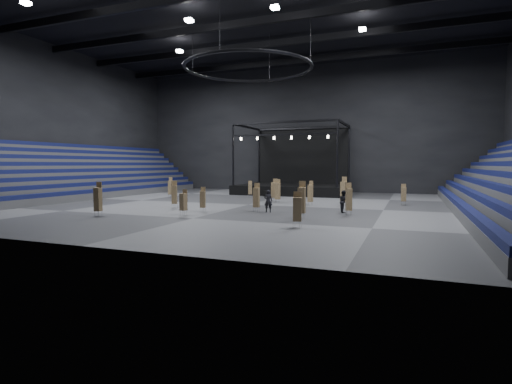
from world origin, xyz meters
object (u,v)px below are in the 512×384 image
(stage, at_px, (294,183))
(flight_case_mid, at_px, (274,194))
(chair_stack_8, at_px, (349,199))
(crew_member, at_px, (344,201))
(chair_stack_6, at_px, (170,187))
(chair_stack_2, at_px, (174,194))
(flight_case_right, at_px, (300,195))
(chair_stack_1, at_px, (310,193))
(chair_stack_0, at_px, (183,201))
(chair_stack_9, at_px, (98,199))
(chair_stack_7, at_px, (278,191))
(chair_stack_12, at_px, (256,197))
(chair_stack_10, at_px, (344,191))
(chair_stack_14, at_px, (203,199))
(chair_stack_11, at_px, (297,209))
(chair_stack_3, at_px, (274,190))
(chair_stack_5, at_px, (404,194))
(man_center, at_px, (268,201))
(flight_case_left, at_px, (268,194))
(chair_stack_13, at_px, (302,200))
(chair_stack_4, at_px, (250,189))

(stage, distance_m, flight_case_mid, 7.17)
(chair_stack_8, bearing_deg, crew_member, 91.99)
(chair_stack_6, bearing_deg, chair_stack_2, -68.42)
(flight_case_right, bearing_deg, chair_stack_1, -67.91)
(chair_stack_0, relative_size, chair_stack_9, 0.77)
(chair_stack_6, distance_m, chair_stack_7, 13.93)
(chair_stack_12, bearing_deg, chair_stack_9, -151.47)
(chair_stack_10, relative_size, chair_stack_14, 1.35)
(chair_stack_11, bearing_deg, flight_case_mid, 98.68)
(chair_stack_3, bearing_deg, chair_stack_9, -109.92)
(crew_member, bearing_deg, stage, 4.88)
(chair_stack_0, height_order, crew_member, chair_stack_0)
(chair_stack_2, distance_m, chair_stack_7, 10.51)
(flight_case_right, distance_m, chair_stack_2, 15.77)
(flight_case_right, distance_m, chair_stack_5, 11.71)
(man_center, bearing_deg, chair_stack_14, 5.10)
(chair_stack_6, bearing_deg, flight_case_left, 14.30)
(chair_stack_5, bearing_deg, chair_stack_1, -163.64)
(flight_case_left, relative_size, chair_stack_5, 0.52)
(man_center, bearing_deg, crew_member, -172.55)
(chair_stack_12, distance_m, chair_stack_14, 4.43)
(chair_stack_0, relative_size, chair_stack_10, 0.73)
(chair_stack_3, relative_size, chair_stack_10, 0.88)
(chair_stack_7, xyz_separation_m, chair_stack_8, (8.13, -7.17, 0.03))
(chair_stack_2, distance_m, chair_stack_6, 11.44)
(chair_stack_13, bearing_deg, man_center, 140.50)
(flight_case_left, bearing_deg, chair_stack_3, -64.69)
(flight_case_right, height_order, man_center, man_center)
(chair_stack_13, bearing_deg, flight_case_mid, 113.41)
(chair_stack_4, distance_m, chair_stack_9, 20.45)
(chair_stack_1, xyz_separation_m, chair_stack_12, (-2.93, -6.61, 0.04))
(chair_stack_11, bearing_deg, chair_stack_8, 61.23)
(chair_stack_12, bearing_deg, chair_stack_10, 44.50)
(chair_stack_13, distance_m, crew_member, 5.32)
(chair_stack_2, height_order, crew_member, chair_stack_2)
(chair_stack_8, bearing_deg, stage, 95.59)
(chair_stack_9, relative_size, crew_member, 1.42)
(flight_case_left, relative_size, chair_stack_13, 0.39)
(chair_stack_6, xyz_separation_m, chair_stack_12, (14.57, -9.49, 0.02))
(chair_stack_1, height_order, chair_stack_11, chair_stack_1)
(chair_stack_6, xyz_separation_m, chair_stack_9, (4.41, -16.35, 0.10))
(flight_case_mid, xyz_separation_m, chair_stack_11, (8.65, -21.15, 0.84))
(chair_stack_9, height_order, chair_stack_13, chair_stack_13)
(flight_case_right, bearing_deg, chair_stack_9, -116.37)
(stage, distance_m, crew_member, 21.56)
(flight_case_left, relative_size, chair_stack_10, 0.38)
(chair_stack_2, height_order, chair_stack_4, chair_stack_2)
(chair_stack_4, distance_m, man_center, 14.81)
(man_center, bearing_deg, chair_stack_13, 129.93)
(chair_stack_12, height_order, man_center, chair_stack_12)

